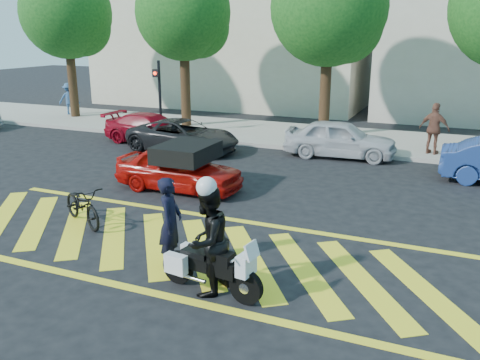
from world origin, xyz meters
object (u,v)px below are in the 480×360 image
at_px(parked_left, 152,129).
at_px(parked_mid_right, 340,139).
at_px(officer_bike, 170,223).
at_px(red_convertible, 179,169).
at_px(bicycle, 82,205).
at_px(parked_mid_left, 183,136).
at_px(police_motorcycle, 209,267).
at_px(officer_moto, 208,241).

distance_m(parked_left, parked_mid_right, 7.53).
xyz_separation_m(officer_bike, red_convertible, (-2.30, 4.32, -0.26)).
bearing_deg(bicycle, parked_left, 50.01).
xyz_separation_m(parked_left, parked_mid_left, (1.90, -0.79, 0.01)).
height_order(officer_bike, police_motorcycle, officer_bike).
distance_m(police_motorcycle, parked_mid_right, 10.68).
bearing_deg(red_convertible, parked_mid_left, 28.35).
distance_m(police_motorcycle, red_convertible, 6.04).
bearing_deg(officer_bike, bicycle, 55.31).
bearing_deg(parked_mid_right, bicycle, 151.70).
relative_size(bicycle, police_motorcycle, 0.89).
bearing_deg(parked_mid_right, red_convertible, 145.97).
height_order(bicycle, officer_moto, officer_moto).
bearing_deg(officer_moto, bicycle, -104.73).
height_order(officer_moto, parked_mid_left, officer_moto).
relative_size(bicycle, parked_mid_left, 0.42).
relative_size(red_convertible, parked_mid_left, 0.85).
bearing_deg(parked_left, parked_mid_left, -109.34).
distance_m(parked_left, parked_mid_left, 2.06).
height_order(bicycle, parked_mid_right, parked_mid_right).
height_order(parked_left, parked_mid_right, parked_mid_right).
relative_size(police_motorcycle, parked_mid_left, 0.47).
distance_m(bicycle, parked_left, 9.00).
relative_size(officer_bike, officer_moto, 0.92).
distance_m(bicycle, officer_moto, 4.54).
bearing_deg(parked_mid_left, red_convertible, -147.44).
bearing_deg(parked_left, parked_mid_right, -82.11).
relative_size(officer_bike, police_motorcycle, 0.88).
distance_m(bicycle, parked_mid_right, 9.81).
distance_m(officer_bike, officer_moto, 1.30).
height_order(police_motorcycle, officer_moto, officer_moto).
bearing_deg(police_motorcycle, parked_left, 135.22).
height_order(police_motorcycle, parked_mid_left, parked_mid_left).
distance_m(parked_mid_left, parked_mid_right, 5.78).
distance_m(red_convertible, parked_left, 6.59).
bearing_deg(parked_mid_right, police_motorcycle, 176.77).
bearing_deg(police_motorcycle, bicycle, 165.39).
relative_size(bicycle, parked_left, 0.44).
distance_m(officer_moto, parked_left, 12.62).
xyz_separation_m(police_motorcycle, officer_moto, (-0.01, -0.00, 0.48)).
relative_size(bicycle, red_convertible, 0.49).
bearing_deg(police_motorcycle, parked_mid_left, 129.74).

